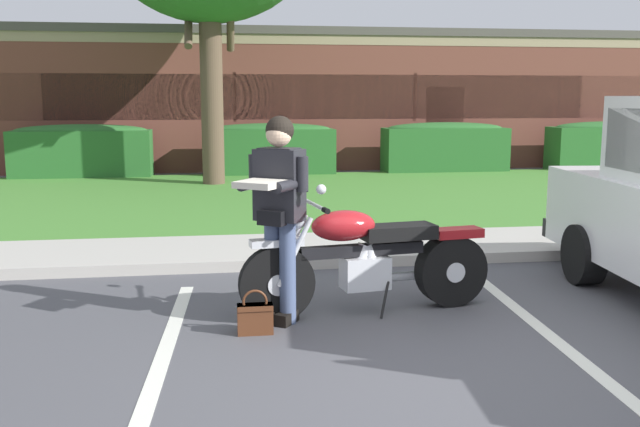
{
  "coord_description": "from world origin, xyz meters",
  "views": [
    {
      "loc": [
        -1.63,
        -4.48,
        1.85
      ],
      "look_at": [
        -0.75,
        1.53,
        0.85
      ],
      "focal_mm": 39.76,
      "sensor_mm": 36.0,
      "label": 1
    }
  ],
  "objects_px": {
    "hedge_center_left": "(270,148)",
    "motorcycle": "(377,258)",
    "rider_person": "(278,203)",
    "hedge_left": "(82,150)",
    "hedge_right": "(608,145)",
    "brick_building": "(230,99)",
    "hedge_center_right": "(445,146)",
    "handbag": "(255,316)"
  },
  "relations": [
    {
      "from": "rider_person",
      "to": "hedge_right",
      "type": "height_order",
      "value": "rider_person"
    },
    {
      "from": "hedge_right",
      "to": "brick_building",
      "type": "xyz_separation_m",
      "value": [
        -9.35,
        5.85,
        1.13
      ]
    },
    {
      "from": "hedge_center_left",
      "to": "hedge_right",
      "type": "relative_size",
      "value": 1.02
    },
    {
      "from": "hedge_left",
      "to": "hedge_center_left",
      "type": "bearing_deg",
      "value": 0.0
    },
    {
      "from": "rider_person",
      "to": "hedge_center_left",
      "type": "relative_size",
      "value": 0.56
    },
    {
      "from": "motorcycle",
      "to": "hedge_left",
      "type": "relative_size",
      "value": 0.72
    },
    {
      "from": "hedge_center_right",
      "to": "brick_building",
      "type": "distance_m",
      "value": 7.82
    },
    {
      "from": "rider_person",
      "to": "hedge_left",
      "type": "xyz_separation_m",
      "value": [
        -3.5,
        11.08,
        -0.36
      ]
    },
    {
      "from": "motorcycle",
      "to": "rider_person",
      "type": "distance_m",
      "value": 1.03
    },
    {
      "from": "hedge_left",
      "to": "hedge_center_right",
      "type": "height_order",
      "value": "same"
    },
    {
      "from": "hedge_left",
      "to": "hedge_right",
      "type": "bearing_deg",
      "value": -0.0
    },
    {
      "from": "handbag",
      "to": "hedge_right",
      "type": "relative_size",
      "value": 0.12
    },
    {
      "from": "hedge_left",
      "to": "hedge_right",
      "type": "distance_m",
      "value": 12.86
    },
    {
      "from": "rider_person",
      "to": "handbag",
      "type": "relative_size",
      "value": 4.74
    },
    {
      "from": "hedge_center_left",
      "to": "handbag",
      "type": "bearing_deg",
      "value": -95.02
    },
    {
      "from": "hedge_center_right",
      "to": "hedge_right",
      "type": "bearing_deg",
      "value": -0.0
    },
    {
      "from": "rider_person",
      "to": "hedge_center_left",
      "type": "bearing_deg",
      "value": 85.96
    },
    {
      "from": "motorcycle",
      "to": "hedge_right",
      "type": "height_order",
      "value": "hedge_right"
    },
    {
      "from": "motorcycle",
      "to": "handbag",
      "type": "height_order",
      "value": "motorcycle"
    },
    {
      "from": "hedge_right",
      "to": "handbag",
      "type": "bearing_deg",
      "value": -130.16
    },
    {
      "from": "motorcycle",
      "to": "hedge_left",
      "type": "xyz_separation_m",
      "value": [
        -4.37,
        10.91,
        0.17
      ]
    },
    {
      "from": "handbag",
      "to": "hedge_left",
      "type": "xyz_separation_m",
      "value": [
        -3.29,
        11.34,
        0.51
      ]
    },
    {
      "from": "hedge_center_left",
      "to": "rider_person",
      "type": "bearing_deg",
      "value": -94.04
    },
    {
      "from": "motorcycle",
      "to": "hedge_center_right",
      "type": "distance_m",
      "value": 11.69
    },
    {
      "from": "motorcycle",
      "to": "hedge_center_left",
      "type": "relative_size",
      "value": 0.74
    },
    {
      "from": "handbag",
      "to": "motorcycle",
      "type": "bearing_deg",
      "value": 21.9
    },
    {
      "from": "brick_building",
      "to": "hedge_right",
      "type": "bearing_deg",
      "value": -32.04
    },
    {
      "from": "brick_building",
      "to": "hedge_center_left",
      "type": "bearing_deg",
      "value": -82.41
    },
    {
      "from": "rider_person",
      "to": "handbag",
      "type": "bearing_deg",
      "value": -129.88
    },
    {
      "from": "rider_person",
      "to": "hedge_center_right",
      "type": "bearing_deg",
      "value": 65.43
    },
    {
      "from": "handbag",
      "to": "brick_building",
      "type": "xyz_separation_m",
      "value": [
        0.22,
        17.19,
        1.64
      ]
    },
    {
      "from": "motorcycle",
      "to": "rider_person",
      "type": "bearing_deg",
      "value": -168.4
    },
    {
      "from": "hedge_center_right",
      "to": "brick_building",
      "type": "bearing_deg",
      "value": 130.88
    },
    {
      "from": "rider_person",
      "to": "hedge_center_left",
      "type": "xyz_separation_m",
      "value": [
        0.78,
        11.08,
        -0.36
      ]
    },
    {
      "from": "handbag",
      "to": "brick_building",
      "type": "bearing_deg",
      "value": 89.28
    },
    {
      "from": "rider_person",
      "to": "brick_building",
      "type": "relative_size",
      "value": 0.06
    },
    {
      "from": "hedge_center_left",
      "to": "brick_building",
      "type": "distance_m",
      "value": 6.01
    },
    {
      "from": "hedge_right",
      "to": "brick_building",
      "type": "distance_m",
      "value": 11.09
    },
    {
      "from": "motorcycle",
      "to": "hedge_center_left",
      "type": "bearing_deg",
      "value": 90.44
    },
    {
      "from": "hedge_center_left",
      "to": "motorcycle",
      "type": "bearing_deg",
      "value": -89.56
    },
    {
      "from": "motorcycle",
      "to": "hedge_left",
      "type": "distance_m",
      "value": 11.75
    },
    {
      "from": "motorcycle",
      "to": "handbag",
      "type": "distance_m",
      "value": 1.21
    }
  ]
}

